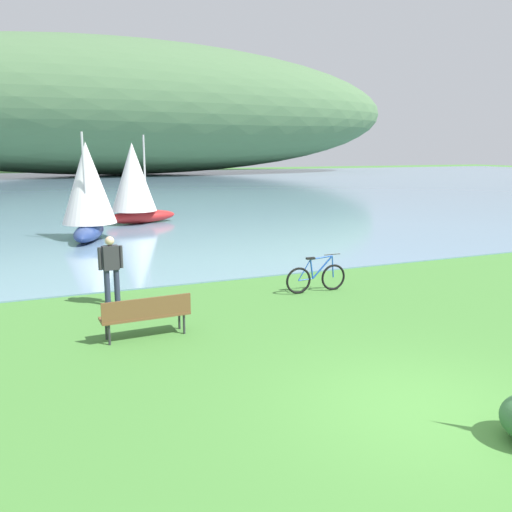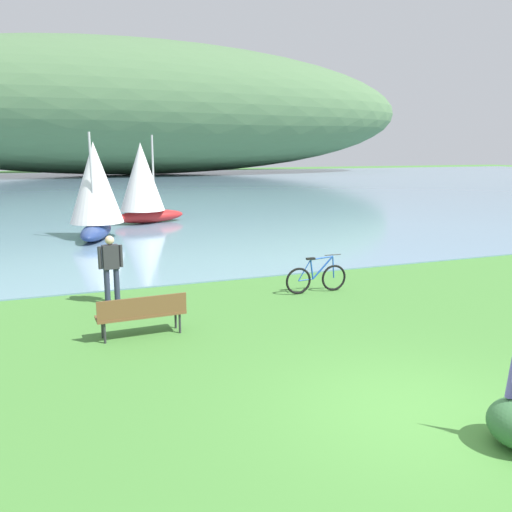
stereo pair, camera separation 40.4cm
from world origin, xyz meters
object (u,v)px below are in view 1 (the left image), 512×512
park_bench_near_camera (146,313)px  sailboat_nearest_to_shore (88,189)px  person_at_shoreline (111,266)px  bicycle_leaning_near_bench (316,278)px  sailboat_mid_bay (134,182)px

park_bench_near_camera → sailboat_nearest_to_shore: bearing=89.3°
park_bench_near_camera → person_at_shoreline: (-0.31, 2.73, 0.46)m
person_at_shoreline → sailboat_nearest_to_shore: size_ratio=0.38×
bicycle_leaning_near_bench → person_at_shoreline: person_at_shoreline is taller
park_bench_near_camera → person_at_shoreline: bearing=96.5°
person_at_shoreline → sailboat_nearest_to_shore: 10.34m
sailboat_nearest_to_shore → sailboat_mid_bay: bearing=56.7°
park_bench_near_camera → person_at_shoreline: size_ratio=1.06×
bicycle_leaning_near_bench → sailboat_nearest_to_shore: bearing=113.1°
park_bench_near_camera → person_at_shoreline: person_at_shoreline is taller
park_bench_near_camera → sailboat_mid_bay: 17.28m
person_at_shoreline → park_bench_near_camera: bearing=-83.5°
sailboat_nearest_to_shore → sailboat_mid_bay: size_ratio=0.99×
sailboat_nearest_to_shore → park_bench_near_camera: bearing=-90.7°
park_bench_near_camera → bicycle_leaning_near_bench: size_ratio=1.03×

